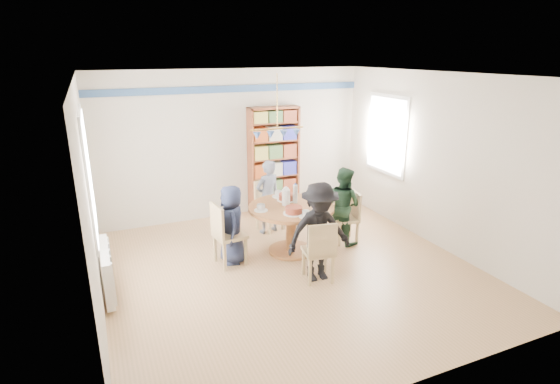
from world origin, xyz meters
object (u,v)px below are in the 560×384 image
radiator (107,270)px  chair_near (320,249)px  dining_table (291,218)px  person_left (232,224)px  chair_far (267,202)px  person_near (319,232)px  bookshelf (274,161)px  chair_left (225,232)px  person_far (268,197)px  chair_right (349,215)px  person_right (343,205)px

radiator → chair_near: chair_near is taller
dining_table → person_left: size_ratio=1.11×
chair_far → person_near: person_near is taller
bookshelf → chair_far: bearing=-120.2°
chair_left → chair_near: bearing=-44.4°
chair_left → person_far: person_far is taller
chair_near → person_left: 1.38m
chair_near → person_far: 1.89m
chair_right → chair_far: bearing=134.3°
chair_right → chair_far: size_ratio=0.96×
person_left → person_near: 1.33m
person_left → person_right: (1.86, -0.02, 0.04)m
person_right → person_far: 1.28m
person_near → chair_far: bearing=92.4°
chair_right → chair_near: size_ratio=0.96×
chair_far → person_left: bearing=-133.8°
chair_far → bookshelf: bookshelf is taller
chair_left → person_far: (1.03, 0.89, 0.12)m
chair_left → person_far: size_ratio=0.74×
radiator → chair_left: chair_left is taller
chair_far → person_far: bearing=-106.4°
chair_left → person_right: person_right is taller
bookshelf → person_left: bearing=-128.4°
bookshelf → person_far: bearing=-118.2°
radiator → chair_right: size_ratio=1.19×
radiator → chair_left: bearing=8.1°
chair_right → radiator: bearing=-176.5°
chair_left → person_left: (0.13, 0.06, 0.07)m
chair_left → dining_table: bearing=1.0°
chair_left → chair_right: bearing=-0.1°
chair_far → bookshelf: bearing=59.8°
dining_table → chair_right: 1.03m
person_near → person_left: bearing=136.9°
chair_far → person_far: 0.22m
dining_table → chair_right: bearing=-1.3°
person_far → bookshelf: (0.49, 0.92, 0.36)m
chair_near → bookshelf: bookshelf is taller
person_right → person_far: person_far is taller
chair_far → bookshelf: size_ratio=0.43×
chair_right → bookshelf: 1.97m
person_far → dining_table: bearing=78.5°
chair_right → person_left: 1.97m
radiator → bookshelf: 3.79m
dining_table → chair_left: size_ratio=1.39×
chair_far → person_far: (-0.04, -0.15, 0.15)m
dining_table → chair_right: size_ratio=1.55×
person_left → person_right: 1.86m
chair_near → person_far: (0.01, 1.88, 0.16)m
chair_left → chair_far: bearing=44.2°
chair_left → person_right: 1.99m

